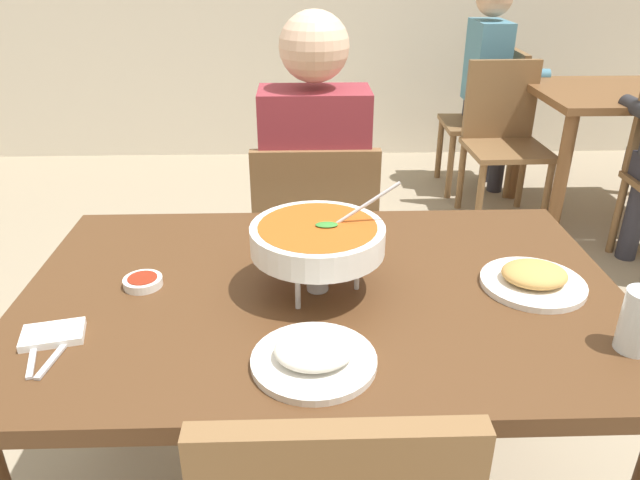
{
  "coord_description": "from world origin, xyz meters",
  "views": [
    {
      "loc": [
        -0.04,
        -1.2,
        1.48
      ],
      "look_at": [
        0.0,
        0.15,
        0.82
      ],
      "focal_mm": 33.61,
      "sensor_mm": 36.0,
      "label": 1
    }
  ],
  "objects_px": {
    "chair_bg_left": "(493,113)",
    "chair_bg_right": "(503,132)",
    "dining_table_far": "(623,115)",
    "drink_glass": "(638,324)",
    "appetizer_plate": "(534,279)",
    "rice_plate": "(314,355)",
    "dining_table_main": "(322,326)",
    "patron_bg_left": "(492,75)",
    "diner_main": "(314,181)",
    "sauce_dish": "(143,282)",
    "curry_bowl": "(318,239)",
    "chair_diner_main": "(315,245)"
  },
  "relations": [
    {
      "from": "sauce_dish",
      "to": "patron_bg_left",
      "type": "distance_m",
      "value": 3.05
    },
    {
      "from": "appetizer_plate",
      "to": "drink_glass",
      "type": "distance_m",
      "value": 0.27
    },
    {
      "from": "patron_bg_left",
      "to": "rice_plate",
      "type": "bearing_deg",
      "value": -112.27
    },
    {
      "from": "diner_main",
      "to": "appetizer_plate",
      "type": "height_order",
      "value": "diner_main"
    },
    {
      "from": "appetizer_plate",
      "to": "dining_table_far",
      "type": "relative_size",
      "value": 0.24
    },
    {
      "from": "curry_bowl",
      "to": "sauce_dish",
      "type": "xyz_separation_m",
      "value": [
        -0.41,
        0.03,
        -0.12
      ]
    },
    {
      "from": "rice_plate",
      "to": "drink_glass",
      "type": "relative_size",
      "value": 1.85
    },
    {
      "from": "chair_diner_main",
      "to": "chair_bg_left",
      "type": "relative_size",
      "value": 1.0
    },
    {
      "from": "diner_main",
      "to": "appetizer_plate",
      "type": "relative_size",
      "value": 5.46
    },
    {
      "from": "curry_bowl",
      "to": "dining_table_main",
      "type": "bearing_deg",
      "value": 28.74
    },
    {
      "from": "sauce_dish",
      "to": "chair_bg_right",
      "type": "bearing_deg",
      "value": 54.05
    },
    {
      "from": "dining_table_main",
      "to": "drink_glass",
      "type": "bearing_deg",
      "value": -22.8
    },
    {
      "from": "chair_diner_main",
      "to": "drink_glass",
      "type": "height_order",
      "value": "chair_diner_main"
    },
    {
      "from": "drink_glass",
      "to": "dining_table_far",
      "type": "distance_m",
      "value": 2.6
    },
    {
      "from": "curry_bowl",
      "to": "sauce_dish",
      "type": "relative_size",
      "value": 3.69
    },
    {
      "from": "curry_bowl",
      "to": "dining_table_far",
      "type": "height_order",
      "value": "curry_bowl"
    },
    {
      "from": "curry_bowl",
      "to": "chair_bg_left",
      "type": "bearing_deg",
      "value": 65.11
    },
    {
      "from": "chair_bg_left",
      "to": "curry_bowl",
      "type": "bearing_deg",
      "value": -114.89
    },
    {
      "from": "chair_bg_left",
      "to": "drink_glass",
      "type": "bearing_deg",
      "value": -101.78
    },
    {
      "from": "chair_diner_main",
      "to": "diner_main",
      "type": "distance_m",
      "value": 0.24
    },
    {
      "from": "chair_bg_left",
      "to": "chair_bg_right",
      "type": "distance_m",
      "value": 0.45
    },
    {
      "from": "chair_bg_right",
      "to": "dining_table_far",
      "type": "bearing_deg",
      "value": -7.38
    },
    {
      "from": "chair_bg_left",
      "to": "chair_bg_right",
      "type": "xyz_separation_m",
      "value": [
        -0.07,
        -0.44,
        0.0
      ]
    },
    {
      "from": "chair_diner_main",
      "to": "rice_plate",
      "type": "xyz_separation_m",
      "value": [
        -0.03,
        -1.01,
        0.28
      ]
    },
    {
      "from": "appetizer_plate",
      "to": "sauce_dish",
      "type": "distance_m",
      "value": 0.91
    },
    {
      "from": "patron_bg_left",
      "to": "dining_table_far",
      "type": "bearing_deg",
      "value": -43.25
    },
    {
      "from": "dining_table_far",
      "to": "chair_bg_left",
      "type": "height_order",
      "value": "chair_bg_left"
    },
    {
      "from": "chair_bg_right",
      "to": "curry_bowl",
      "type": "bearing_deg",
      "value": -117.79
    },
    {
      "from": "chair_bg_left",
      "to": "patron_bg_left",
      "type": "bearing_deg",
      "value": 132.05
    },
    {
      "from": "rice_plate",
      "to": "drink_glass",
      "type": "bearing_deg",
      "value": 2.58
    },
    {
      "from": "chair_bg_left",
      "to": "chair_bg_right",
      "type": "height_order",
      "value": "same"
    },
    {
      "from": "drink_glass",
      "to": "chair_bg_left",
      "type": "relative_size",
      "value": 0.14
    },
    {
      "from": "rice_plate",
      "to": "chair_bg_left",
      "type": "xyz_separation_m",
      "value": [
        1.22,
        2.87,
        -0.28
      ]
    },
    {
      "from": "rice_plate",
      "to": "chair_bg_left",
      "type": "bearing_deg",
      "value": 66.99
    },
    {
      "from": "chair_bg_left",
      "to": "chair_diner_main",
      "type": "bearing_deg",
      "value": -122.65
    },
    {
      "from": "drink_glass",
      "to": "diner_main",
      "type": "bearing_deg",
      "value": 120.7
    },
    {
      "from": "chair_diner_main",
      "to": "curry_bowl",
      "type": "bearing_deg",
      "value": -90.8
    },
    {
      "from": "rice_plate",
      "to": "chair_bg_right",
      "type": "height_order",
      "value": "chair_bg_right"
    },
    {
      "from": "appetizer_plate",
      "to": "chair_bg_left",
      "type": "distance_m",
      "value": 2.71
    },
    {
      "from": "dining_table_far",
      "to": "chair_bg_left",
      "type": "xyz_separation_m",
      "value": [
        -0.56,
        0.53,
        -0.12
      ]
    },
    {
      "from": "dining_table_main",
      "to": "patron_bg_left",
      "type": "xyz_separation_m",
      "value": [
        1.16,
        2.62,
        0.09
      ]
    },
    {
      "from": "patron_bg_left",
      "to": "appetizer_plate",
      "type": "bearing_deg",
      "value": -104.37
    },
    {
      "from": "rice_plate",
      "to": "drink_glass",
      "type": "distance_m",
      "value": 0.63
    },
    {
      "from": "dining_table_far",
      "to": "chair_bg_left",
      "type": "distance_m",
      "value": 0.78
    },
    {
      "from": "diner_main",
      "to": "appetizer_plate",
      "type": "bearing_deg",
      "value": -57.44
    },
    {
      "from": "dining_table_far",
      "to": "chair_bg_right",
      "type": "relative_size",
      "value": 1.11
    },
    {
      "from": "dining_table_main",
      "to": "sauce_dish",
      "type": "distance_m",
      "value": 0.43
    },
    {
      "from": "dining_table_main",
      "to": "dining_table_far",
      "type": "relative_size",
      "value": 1.38
    },
    {
      "from": "diner_main",
      "to": "chair_bg_left",
      "type": "height_order",
      "value": "diner_main"
    },
    {
      "from": "dining_table_main",
      "to": "rice_plate",
      "type": "height_order",
      "value": "rice_plate"
    }
  ]
}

